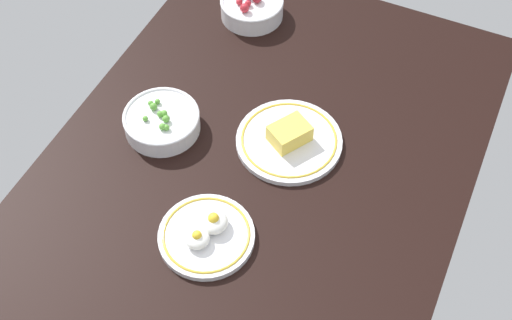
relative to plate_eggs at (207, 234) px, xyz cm
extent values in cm
cube|color=black|center=(18.40, -1.32, -3.23)|extent=(114.97, 80.27, 4.00)
cylinder|color=silver|center=(-0.10, 0.01, -0.57)|extent=(17.58, 17.58, 1.31)
torus|color=gold|center=(-0.10, 0.01, 0.08)|extent=(15.97, 15.97, 0.50)
ellipsoid|color=white|center=(-2.13, 0.67, 1.32)|extent=(4.50, 4.50, 2.48)
sphere|color=yellow|center=(-2.13, 0.67, 2.44)|extent=(1.80, 1.80, 1.80)
ellipsoid|color=white|center=(2.06, -0.49, 1.51)|extent=(5.18, 5.18, 2.85)
sphere|color=yellow|center=(2.06, -0.49, 2.79)|extent=(2.07, 2.07, 2.07)
cylinder|color=silver|center=(57.94, 17.99, 0.94)|extent=(14.50, 14.50, 4.33)
torus|color=silver|center=(57.94, 17.99, 3.11)|extent=(14.72, 14.72, 0.80)
sphere|color=#B2232D|center=(56.08, 18.07, 3.83)|extent=(1.45, 1.45, 1.45)
sphere|color=#B2232D|center=(55.69, 20.10, 3.86)|extent=(1.51, 1.51, 1.51)
sphere|color=#B2232D|center=(53.97, 17.95, 4.16)|extent=(2.10, 2.10, 2.10)
cylinder|color=silver|center=(19.16, 19.98, 0.70)|extent=(15.34, 15.34, 3.85)
torus|color=silver|center=(19.16, 19.98, 2.63)|extent=(15.52, 15.52, 0.80)
sphere|color=#599E38|center=(21.84, 22.25, 3.18)|extent=(1.10, 1.10, 1.10)
sphere|color=#599E38|center=(16.60, 17.22, 3.24)|extent=(1.22, 1.22, 1.22)
sphere|color=#599E38|center=(16.40, 18.01, 3.31)|extent=(1.36, 1.36, 1.36)
sphere|color=#599E38|center=(20.17, 22.17, 3.41)|extent=(1.58, 1.58, 1.58)
sphere|color=#599E38|center=(19.10, 20.03, 3.27)|extent=(1.30, 1.30, 1.30)
sphere|color=#599E38|center=(18.71, 18.33, 3.36)|extent=(1.47, 1.47, 1.47)
sphere|color=#599E38|center=(16.87, 22.19, 3.18)|extent=(1.11, 1.11, 1.11)
sphere|color=#599E38|center=(19.53, 19.39, 3.31)|extent=(1.37, 1.37, 1.37)
sphere|color=#599E38|center=(20.86, 23.28, 3.18)|extent=(1.10, 1.10, 1.10)
cylinder|color=silver|center=(26.45, -4.91, -0.63)|extent=(21.36, 21.36, 1.19)
torus|color=gold|center=(26.45, -4.91, -0.04)|extent=(19.30, 19.30, 0.50)
cube|color=#F2D14C|center=(26.45, -4.91, 1.84)|extent=(9.45, 8.81, 3.76)
camera|label=1|loc=(-53.16, -34.38, 105.75)|focal=47.61mm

